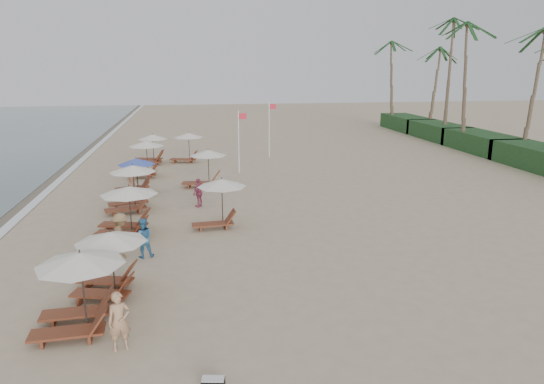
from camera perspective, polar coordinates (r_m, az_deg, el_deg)
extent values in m
plane|color=tan|center=(17.99, 0.14, -9.00)|extent=(160.00, 160.00, 0.00)
cube|color=#6B5E4C|center=(28.90, -28.88, -1.73)|extent=(3.20, 140.00, 0.01)
cube|color=white|center=(28.49, -26.42, -1.63)|extent=(0.50, 140.00, 0.02)
cube|color=#193D1C|center=(40.03, 28.90, 3.50)|extent=(3.20, 8.00, 1.60)
cube|color=#193D1C|center=(46.04, 23.19, 5.34)|extent=(3.20, 8.00, 1.60)
cube|color=#193D1C|center=(52.44, 18.82, 6.71)|extent=(3.20, 8.00, 1.60)
cube|color=#193D1C|center=(59.10, 15.39, 7.75)|extent=(3.20, 8.00, 1.60)
cylinder|color=brown|center=(42.90, 27.64, 9.81)|extent=(0.36, 0.36, 9.80)
cylinder|color=brown|center=(46.18, 21.99, 11.11)|extent=(0.36, 0.36, 10.60)
cylinder|color=brown|center=(51.11, 19.86, 11.97)|extent=(0.36, 0.36, 11.40)
cylinder|color=brown|center=(56.16, 17.96, 11.04)|extent=(0.36, 0.36, 9.00)
cylinder|color=brown|center=(60.07, 14.14, 11.86)|extent=(0.36, 0.36, 9.80)
cylinder|color=black|center=(14.68, -21.07, -10.92)|extent=(0.05, 0.05, 2.22)
cone|color=silver|center=(14.30, -21.44, -7.25)|extent=(2.39, 2.39, 0.35)
cylinder|color=black|center=(16.66, -18.03, -7.97)|extent=(0.05, 0.05, 2.01)
cone|color=silver|center=(16.35, -18.28, -5.02)|extent=(2.27, 2.27, 0.35)
cylinder|color=black|center=(22.08, -16.15, -2.21)|extent=(0.05, 0.05, 2.10)
cone|color=silver|center=(21.83, -16.33, 0.18)|extent=(2.46, 2.46, 0.35)
cylinder|color=black|center=(25.75, -15.75, 0.37)|extent=(0.05, 0.05, 2.28)
cone|color=silver|center=(25.53, -15.91, 2.64)|extent=(2.32, 2.32, 0.35)
cylinder|color=black|center=(29.11, -15.40, 1.71)|extent=(0.05, 0.05, 2.00)
cone|color=#3E55B9|center=(28.93, -15.52, 3.45)|extent=(2.14, 2.14, 0.35)
cylinder|color=black|center=(33.60, -14.32, 3.71)|extent=(0.05, 0.05, 2.32)
cone|color=silver|center=(33.42, -14.43, 5.49)|extent=(2.31, 2.31, 0.35)
cylinder|color=black|center=(38.08, -13.65, 4.82)|extent=(0.05, 0.05, 2.13)
cone|color=silver|center=(37.94, -13.74, 6.26)|extent=(2.19, 2.19, 0.35)
cylinder|color=black|center=(22.47, -5.80, -1.34)|extent=(0.05, 0.05, 2.15)
cone|color=silver|center=(22.22, -5.87, 1.08)|extent=(2.24, 2.24, 0.35)
cylinder|color=black|center=(30.28, -7.39, 2.73)|extent=(0.05, 0.05, 2.15)
cone|color=silver|center=(30.10, -7.45, 4.55)|extent=(2.24, 2.24, 0.35)
cylinder|color=black|center=(38.29, -9.62, 5.10)|extent=(0.05, 0.05, 2.15)
cone|color=silver|center=(38.15, -9.68, 6.54)|extent=(2.24, 2.24, 0.35)
imported|color=tan|center=(13.60, -17.35, -14.16)|extent=(0.66, 0.52, 1.60)
imported|color=teal|center=(19.46, -14.78, -5.19)|extent=(0.83, 0.69, 1.56)
imported|color=olive|center=(19.66, -17.15, -4.84)|extent=(0.97, 1.28, 1.76)
imported|color=#AF4669|center=(25.80, -8.49, -0.07)|extent=(0.84, 0.93, 1.52)
imported|color=#A9795C|center=(29.29, -16.00, 1.38)|extent=(0.88, 0.96, 1.64)
cube|color=black|center=(12.05, -6.86, -21.34)|extent=(0.57, 0.36, 0.27)
cube|color=silver|center=(11.96, -6.88, -20.79)|extent=(0.55, 0.33, 0.04)
cylinder|color=silver|center=(33.63, -3.90, 5.83)|extent=(0.08, 0.08, 4.28)
cube|color=red|center=(33.44, -3.47, 8.79)|extent=(0.55, 0.02, 0.40)
cylinder|color=silver|center=(39.50, -0.33, 7.27)|extent=(0.08, 0.08, 4.45)
cube|color=red|center=(39.36, 0.07, 9.92)|extent=(0.55, 0.02, 0.40)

